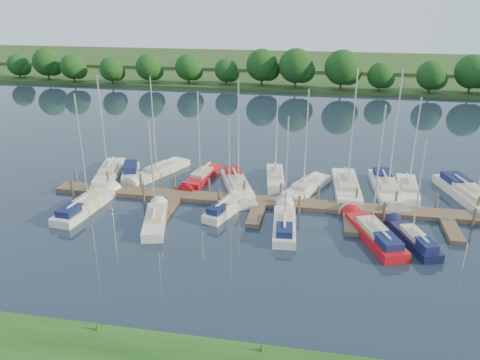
% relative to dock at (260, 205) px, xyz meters
% --- Properties ---
extents(ground, '(260.00, 260.00, 0.00)m').
position_rel_dock_xyz_m(ground, '(0.00, -7.31, -0.20)').
color(ground, '#1A2335').
rests_on(ground, ground).
extents(dock, '(40.00, 6.00, 0.40)m').
position_rel_dock_xyz_m(dock, '(0.00, 0.00, 0.00)').
color(dock, brown).
rests_on(dock, ground).
extents(mooring_pilings, '(38.24, 2.84, 2.00)m').
position_rel_dock_xyz_m(mooring_pilings, '(0.00, 1.13, 0.40)').
color(mooring_pilings, '#473D33').
rests_on(mooring_pilings, ground).
extents(far_shore, '(180.00, 30.00, 0.60)m').
position_rel_dock_xyz_m(far_shore, '(0.00, 67.69, 0.10)').
color(far_shore, '#233E18').
rests_on(far_shore, ground).
extents(distant_hill, '(220.00, 40.00, 1.40)m').
position_rel_dock_xyz_m(distant_hill, '(0.00, 92.69, 0.50)').
color(distant_hill, '#375424').
rests_on(distant_hill, ground).
extents(treeline, '(146.84, 9.91, 8.21)m').
position_rel_dock_xyz_m(treeline, '(1.09, 54.70, 3.94)').
color(treeline, '#38281C').
rests_on(treeline, ground).
extents(sailboat_n_0, '(3.69, 8.77, 11.05)m').
position_rel_dock_xyz_m(sailboat_n_0, '(-16.70, 4.50, 0.07)').
color(sailboat_n_0, silver).
rests_on(sailboat_n_0, ground).
extents(motorboat, '(3.11, 5.71, 1.69)m').
position_rel_dock_xyz_m(motorboat, '(-14.50, 5.08, 0.15)').
color(motorboat, silver).
rests_on(motorboat, ground).
extents(sailboat_n_2, '(4.78, 8.40, 10.74)m').
position_rel_dock_xyz_m(sailboat_n_2, '(-11.84, 6.18, 0.07)').
color(sailboat_n_2, silver).
rests_on(sailboat_n_2, ground).
extents(sailboat_n_3, '(2.79, 7.62, 9.63)m').
position_rel_dock_xyz_m(sailboat_n_3, '(-6.84, 5.34, 0.07)').
color(sailboat_n_3, '#B31016').
rests_on(sailboat_n_3, ground).
extents(sailboat_n_4, '(4.64, 8.65, 11.19)m').
position_rel_dock_xyz_m(sailboat_n_4, '(-2.67, 3.48, 0.14)').
color(sailboat_n_4, silver).
rests_on(sailboat_n_4, ground).
extents(sailboat_n_5, '(2.50, 7.19, 9.20)m').
position_rel_dock_xyz_m(sailboat_n_5, '(0.71, 6.44, 0.08)').
color(sailboat_n_5, silver).
rests_on(sailboat_n_5, ground).
extents(sailboat_n_6, '(4.71, 8.03, 10.47)m').
position_rel_dock_xyz_m(sailboat_n_6, '(3.85, 4.16, 0.07)').
color(sailboat_n_6, silver).
rests_on(sailboat_n_6, ground).
extents(sailboat_n_7, '(2.83, 9.83, 12.43)m').
position_rel_dock_xyz_m(sailboat_n_7, '(7.87, 4.78, 0.08)').
color(sailboat_n_7, silver).
rests_on(sailboat_n_7, ground).
extents(sailboat_n_8, '(2.90, 9.82, 12.27)m').
position_rel_dock_xyz_m(sailboat_n_8, '(11.72, 5.45, 0.11)').
color(sailboat_n_8, silver).
rests_on(sailboat_n_8, ground).
extents(sailboat_n_9, '(2.27, 7.71, 9.79)m').
position_rel_dock_xyz_m(sailboat_n_9, '(13.69, 5.56, 0.07)').
color(sailboat_n_9, silver).
rests_on(sailboat_n_9, ground).
extents(sailboat_n_10, '(5.18, 11.39, 14.24)m').
position_rel_dock_xyz_m(sailboat_n_10, '(19.32, 4.56, 0.13)').
color(sailboat_n_10, silver).
rests_on(sailboat_n_10, ground).
extents(sailboat_s_0, '(2.79, 8.49, 10.77)m').
position_rel_dock_xyz_m(sailboat_s_0, '(-15.16, -3.43, 0.13)').
color(sailboat_s_0, silver).
rests_on(sailboat_s_0, ground).
extents(sailboat_s_1, '(3.12, 7.07, 9.30)m').
position_rel_dock_xyz_m(sailboat_s_1, '(-8.08, -5.02, 0.09)').
color(sailboat_s_1, silver).
rests_on(sailboat_s_1, ground).
extents(sailboat_s_2, '(3.35, 6.67, 8.77)m').
position_rel_dock_xyz_m(sailboat_s_2, '(-2.65, -1.56, 0.13)').
color(sailboat_s_2, silver).
rests_on(sailboat_s_2, ground).
extents(sailboat_s_3, '(2.30, 7.60, 9.73)m').
position_rel_dock_xyz_m(sailboat_s_3, '(2.62, -3.92, 0.13)').
color(sailboat_s_3, silver).
rests_on(sailboat_s_3, ground).
extents(sailboat_s_4, '(4.49, 8.56, 11.00)m').
position_rel_dock_xyz_m(sailboat_s_4, '(9.68, -4.21, 0.13)').
color(sailboat_s_4, '#B31016').
rests_on(sailboat_s_4, ground).
extents(sailboat_s_5, '(3.28, 6.64, 8.63)m').
position_rel_dock_xyz_m(sailboat_s_5, '(12.68, -4.60, 0.12)').
color(sailboat_s_5, '#101538').
rests_on(sailboat_s_5, ground).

